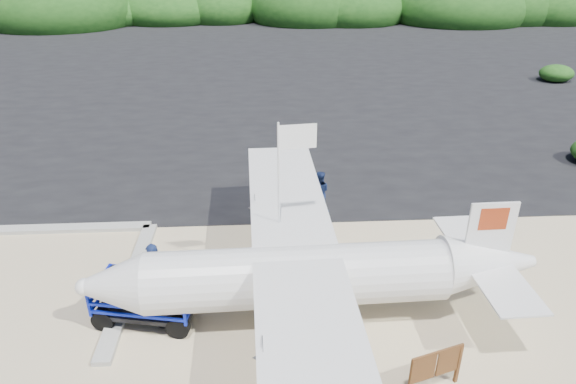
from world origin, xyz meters
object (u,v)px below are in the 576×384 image
baggage_cart (150,318)px  flagpole (280,284)px  crew_a (154,272)px  aircraft_large (506,82)px  crew_b (319,193)px  crew_c (383,272)px

baggage_cart → flagpole: flagpole is taller
flagpole → baggage_cart: bearing=-160.0°
crew_a → aircraft_large: size_ratio=0.13×
flagpole → crew_b: 5.02m
crew_a → crew_c: crew_a is taller
aircraft_large → crew_c: bearing=57.3°
baggage_cart → flagpole: size_ratio=0.56×
crew_c → flagpole: bearing=-1.2°
crew_a → crew_c: 6.85m
aircraft_large → crew_b: bearing=48.4°
crew_a → crew_b: bearing=-145.4°
crew_a → crew_c: size_ratio=1.10×
flagpole → crew_c: bearing=-13.8°
baggage_cart → aircraft_large: 33.46m
baggage_cart → aircraft_large: aircraft_large is taller
crew_b → crew_c: (1.34, -5.38, -0.00)m
flagpole → crew_a: 3.91m
baggage_cart → crew_c: size_ratio=1.70×
aircraft_large → baggage_cart: bearing=47.7°
crew_a → flagpole: bearing=179.1°
crew_a → aircraft_large: (21.78, 24.41, -0.98)m
flagpole → crew_c: (3.09, -0.76, 0.89)m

